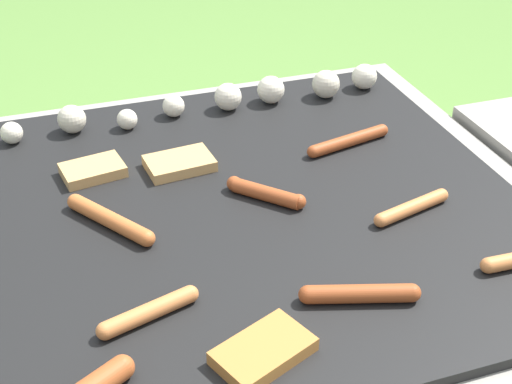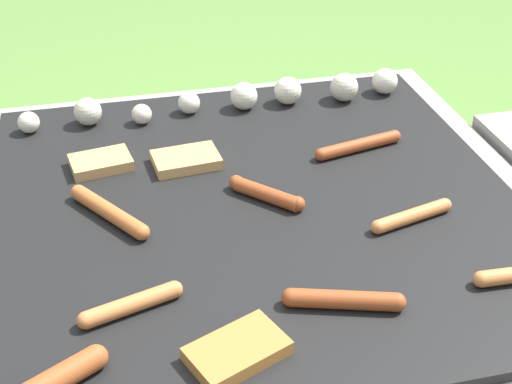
{
  "view_description": "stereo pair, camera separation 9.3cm",
  "coord_description": "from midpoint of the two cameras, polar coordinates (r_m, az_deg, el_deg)",
  "views": [
    {
      "loc": [
        -0.31,
        -0.94,
        1.03
      ],
      "look_at": [
        0.0,
        0.0,
        0.38
      ],
      "focal_mm": 50.0,
      "sensor_mm": 36.0,
      "label": 1
    },
    {
      "loc": [
        -0.23,
        -0.97,
        1.03
      ],
      "look_at": [
        0.0,
        0.0,
        0.38
      ],
      "focal_mm": 50.0,
      "sensor_mm": 36.0,
      "label": 2
    }
  ],
  "objects": [
    {
      "name": "bread_slice_right",
      "position": [
        0.92,
        -2.37,
        -12.71
      ],
      "size": [
        0.14,
        0.12,
        0.02
      ],
      "color": "#B27033",
      "rests_on": "grill"
    },
    {
      "name": "sausage_mid_left",
      "position": [
        1.18,
        10.18,
        -1.28
      ],
      "size": [
        0.15,
        0.06,
        0.02
      ],
      "color": "#C6753D",
      "rests_on": "grill"
    },
    {
      "name": "sausage_back_right",
      "position": [
        0.98,
        -11.3,
        -9.47
      ],
      "size": [
        0.15,
        0.06,
        0.02
      ],
      "color": "#C6753D",
      "rests_on": "grill"
    },
    {
      "name": "mushroom_row",
      "position": [
        1.49,
        -3.87,
        7.53
      ],
      "size": [
        0.79,
        0.07,
        0.06
      ],
      "color": "beige",
      "rests_on": "grill"
    },
    {
      "name": "sausage_mid_right",
      "position": [
        1.0,
        5.64,
        -8.19
      ],
      "size": [
        0.16,
        0.07,
        0.03
      ],
      "color": "#93421E",
      "rests_on": "grill"
    },
    {
      "name": "sausage_back_left",
      "position": [
        1.36,
        5.47,
        4.06
      ],
      "size": [
        0.18,
        0.06,
        0.02
      ],
      "color": "#93421E",
      "rests_on": "grill"
    },
    {
      "name": "sausage_front_center",
      "position": [
        1.2,
        -1.44,
        -0.09
      ],
      "size": [
        0.11,
        0.11,
        0.03
      ],
      "color": "#93421E",
      "rests_on": "grill"
    },
    {
      "name": "bread_slice_center",
      "position": [
        1.3,
        -8.19,
        2.23
      ],
      "size": [
        0.12,
        0.09,
        0.02
      ],
      "color": "tan",
      "rests_on": "grill"
    },
    {
      "name": "sausage_back_center",
      "position": [
        1.16,
        -13.88,
        -2.2
      ],
      "size": [
        0.12,
        0.16,
        0.03
      ],
      "color": "#B7602D",
      "rests_on": "grill"
    },
    {
      "name": "bread_slice_left",
      "position": [
        1.31,
        -14.92,
        1.64
      ],
      "size": [
        0.12,
        0.09,
        0.02
      ],
      "color": "tan",
      "rests_on": "grill"
    },
    {
      "name": "ground_plane",
      "position": [
        1.43,
        -1.91,
        -13.03
      ],
      "size": [
        14.0,
        14.0,
        0.0
      ],
      "primitive_type": "plane",
      "color": "#567F38"
    },
    {
      "name": "grill",
      "position": [
        1.31,
        -2.05,
        -7.56
      ],
      "size": [
        1.0,
        1.0,
        0.36
      ],
      "color": "gray",
      "rests_on": "ground_plane"
    }
  ]
}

